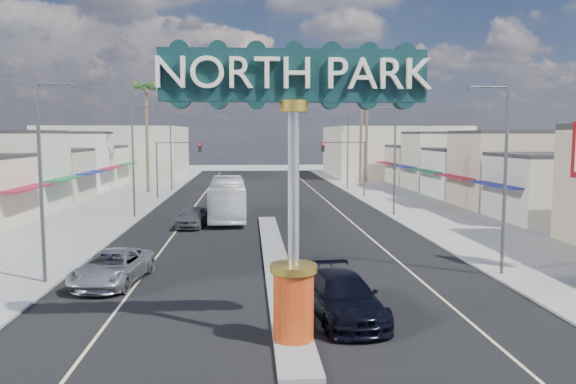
{
  "coord_description": "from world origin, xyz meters",
  "views": [
    {
      "loc": [
        -1.4,
        -15.43,
        6.71
      ],
      "look_at": [
        0.55,
        12.36,
        3.86
      ],
      "focal_mm": 35.0,
      "sensor_mm": 36.0,
      "label": 1
    }
  ],
  "objects": [
    {
      "name": "car_parked_left",
      "position": [
        -5.5,
        25.34,
        0.76
      ],
      "size": [
        2.38,
        4.64,
        1.51
      ],
      "primitive_type": "imported",
      "rotation": [
        0.0,
        0.0,
        -0.14
      ],
      "color": "slate",
      "rests_on": "ground"
    },
    {
      "name": "streetlight_l_near",
      "position": [
        -10.43,
        10.0,
        5.07
      ],
      "size": [
        2.03,
        0.22,
        9.0
      ],
      "color": "#47474C",
      "rests_on": "ground"
    },
    {
      "name": "palm_right_mid",
      "position": [
        13.0,
        56.0,
        10.6
      ],
      "size": [
        2.6,
        2.6,
        12.1
      ],
      "color": "brown",
      "rests_on": "ground"
    },
    {
      "name": "palm_left_far",
      "position": [
        -13.0,
        50.0,
        11.5
      ],
      "size": [
        2.6,
        2.6,
        13.1
      ],
      "color": "brown",
      "rests_on": "ground"
    },
    {
      "name": "suv_left",
      "position": [
        -7.56,
        9.84,
        0.75
      ],
      "size": [
        3.21,
        5.71,
        1.51
      ],
      "primitive_type": "imported",
      "rotation": [
        0.0,
        0.0,
        -0.14
      ],
      "color": "#A9A9AD",
      "rests_on": "ground"
    },
    {
      "name": "traffic_signal_right",
      "position": [
        9.18,
        43.99,
        4.27
      ],
      "size": [
        5.09,
        0.45,
        6.0
      ],
      "color": "#47474C",
      "rests_on": "ground"
    },
    {
      "name": "sidewalk_left",
      "position": [
        -14.0,
        30.0,
        0.06
      ],
      "size": [
        8.0,
        120.0,
        0.12
      ],
      "primitive_type": "cube",
      "color": "gray",
      "rests_on": "ground"
    },
    {
      "name": "palm_right_far",
      "position": [
        15.0,
        62.0,
        12.39
      ],
      "size": [
        2.6,
        2.6,
        14.1
      ],
      "color": "brown",
      "rests_on": "ground"
    },
    {
      "name": "streetlight_l_mid",
      "position": [
        -10.43,
        30.0,
        5.07
      ],
      "size": [
        2.03,
        0.22,
        9.0
      ],
      "color": "#47474C",
      "rests_on": "ground"
    },
    {
      "name": "suv_right",
      "position": [
        2.0,
        4.39,
        0.81
      ],
      "size": [
        2.94,
        5.83,
        1.62
      ],
      "primitive_type": "imported",
      "rotation": [
        0.0,
        0.0,
        0.12
      ],
      "color": "black",
      "rests_on": "ground"
    },
    {
      "name": "backdrop_far_left",
      "position": [
        -22.0,
        75.0,
        4.0
      ],
      "size": [
        20.0,
        20.0,
        8.0
      ],
      "primitive_type": "cube",
      "color": "#B7B29E",
      "rests_on": "ground"
    },
    {
      "name": "traffic_signal_left",
      "position": [
        -9.18,
        43.99,
        4.27
      ],
      "size": [
        5.09,
        0.45,
        6.0
      ],
      "color": "#47474C",
      "rests_on": "ground"
    },
    {
      "name": "median_island",
      "position": [
        0.0,
        14.0,
        0.08
      ],
      "size": [
        1.3,
        30.0,
        0.16
      ],
      "primitive_type": "cube",
      "color": "gray",
      "rests_on": "ground"
    },
    {
      "name": "ground",
      "position": [
        0.0,
        30.0,
        0.0
      ],
      "size": [
        160.0,
        160.0,
        0.0
      ],
      "primitive_type": "plane",
      "color": "gray",
      "rests_on": "ground"
    },
    {
      "name": "sidewalk_right",
      "position": [
        14.0,
        30.0,
        0.06
      ],
      "size": [
        8.0,
        120.0,
        0.12
      ],
      "primitive_type": "cube",
      "color": "gray",
      "rests_on": "ground"
    },
    {
      "name": "city_bus",
      "position": [
        -3.13,
        29.61,
        1.62
      ],
      "size": [
        3.09,
        11.74,
        3.25
      ],
      "primitive_type": "imported",
      "rotation": [
        0.0,
        0.0,
        0.03
      ],
      "color": "white",
      "rests_on": "ground"
    },
    {
      "name": "storefront_row_right",
      "position": [
        24.0,
        43.0,
        3.0
      ],
      "size": [
        12.0,
        42.0,
        6.0
      ],
      "primitive_type": "cube",
      "color": "#B7B29E",
      "rests_on": "ground"
    },
    {
      "name": "gateway_sign",
      "position": [
        0.0,
        1.98,
        5.93
      ],
      "size": [
        8.2,
        1.5,
        9.15
      ],
      "color": "red",
      "rests_on": "median_island"
    },
    {
      "name": "streetlight_l_far",
      "position": [
        -10.43,
        52.0,
        5.07
      ],
      "size": [
        2.03,
        0.22,
        9.0
      ],
      "color": "#47474C",
      "rests_on": "ground"
    },
    {
      "name": "streetlight_r_near",
      "position": [
        10.43,
        10.0,
        5.07
      ],
      "size": [
        2.03,
        0.22,
        9.0
      ],
      "color": "#47474C",
      "rests_on": "ground"
    },
    {
      "name": "streetlight_r_far",
      "position": [
        10.43,
        52.0,
        5.07
      ],
      "size": [
        2.03,
        0.22,
        9.0
      ],
      "color": "#47474C",
      "rests_on": "ground"
    },
    {
      "name": "storefront_row_left",
      "position": [
        -24.0,
        43.0,
        3.0
      ],
      "size": [
        12.0,
        42.0,
        6.0
      ],
      "primitive_type": "cube",
      "color": "beige",
      "rests_on": "ground"
    },
    {
      "name": "streetlight_r_mid",
      "position": [
        10.43,
        30.0,
        5.07
      ],
      "size": [
        2.03,
        0.22,
        9.0
      ],
      "color": "#47474C",
      "rests_on": "ground"
    },
    {
      "name": "road",
      "position": [
        0.0,
        30.0,
        0.01
      ],
      "size": [
        20.0,
        120.0,
        0.01
      ],
      "primitive_type": "cube",
      "color": "black",
      "rests_on": "ground"
    },
    {
      "name": "backdrop_far_right",
      "position": [
        22.0,
        75.0,
        4.0
      ],
      "size": [
        20.0,
        20.0,
        8.0
      ],
      "primitive_type": "cube",
      "color": "beige",
      "rests_on": "ground"
    }
  ]
}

